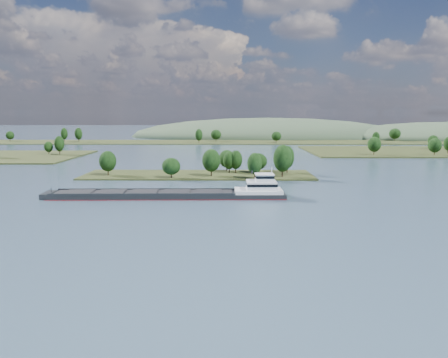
{
  "coord_description": "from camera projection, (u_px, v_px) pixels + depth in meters",
  "views": [
    {
      "loc": [
        13.23,
        -10.17,
        27.2
      ],
      "look_at": [
        11.89,
        130.0,
        6.0
      ],
      "focal_mm": 35.0,
      "sensor_mm": 36.0,
      "label": 1
    }
  ],
  "objects": [
    {
      "name": "ground",
      "position": [
        185.0,
        203.0,
        132.89
      ],
      "size": [
        1800.0,
        1800.0,
        0.0
      ],
      "primitive_type": "plane",
      "color": "#364A5D",
      "rests_on": "ground"
    },
    {
      "name": "tree_island",
      "position": [
        214.0,
        167.0,
        190.53
      ],
      "size": [
        100.0,
        30.45,
        14.8
      ],
      "color": "#283116",
      "rests_on": "ground"
    },
    {
      "name": "back_shoreline",
      "position": [
        224.0,
        142.0,
        409.42
      ],
      "size": [
        900.0,
        60.0,
        15.48
      ],
      "color": "#283116",
      "rests_on": "ground"
    },
    {
      "name": "hill_west",
      "position": [
        268.0,
        137.0,
        508.03
      ],
      "size": [
        320.0,
        160.0,
        44.0
      ],
      "primitive_type": "ellipsoid",
      "color": "#364932",
      "rests_on": "ground"
    },
    {
      "name": "cargo_barge",
      "position": [
        182.0,
        193.0,
        142.07
      ],
      "size": [
        78.53,
        11.45,
        10.59
      ],
      "color": "black",
      "rests_on": "ground"
    }
  ]
}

